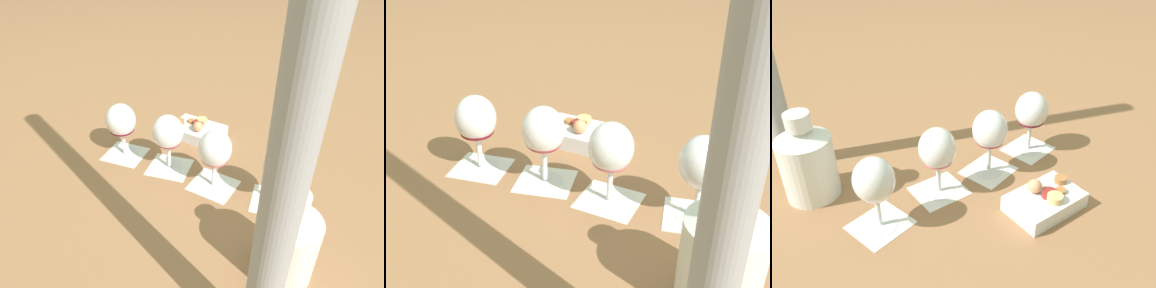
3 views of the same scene
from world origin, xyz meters
The scene contains 11 objects.
ground_plane centered at (0.00, 0.00, 0.00)m, with size 8.00×8.00×0.00m, color #936642.
tasting_card_0 centered at (-0.14, 0.17, 0.00)m, with size 0.15×0.15×0.00m.
tasting_card_1 centered at (-0.04, 0.06, 0.00)m, with size 0.14×0.14×0.00m.
tasting_card_2 centered at (0.04, -0.05, 0.00)m, with size 0.15×0.14×0.00m.
tasting_card_3 centered at (0.13, -0.16, 0.00)m, with size 0.15×0.15×0.00m.
wine_glass_0 centered at (-0.14, 0.17, 0.10)m, with size 0.08×0.08×0.15m.
wine_glass_1 centered at (-0.04, 0.06, 0.10)m, with size 0.08×0.08×0.15m.
wine_glass_2 centered at (0.04, -0.05, 0.10)m, with size 0.08×0.08×0.15m.
wine_glass_3 centered at (0.13, -0.16, 0.10)m, with size 0.08×0.08×0.15m.
ceramic_vase centered at (-0.04, 0.33, 0.08)m, with size 0.11×0.11×0.20m.
snack_dish centered at (-0.09, -0.16, 0.02)m, with size 0.17×0.18×0.06m.
Camera 2 is at (0.35, 0.66, 0.51)m, focal length 45.00 mm.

